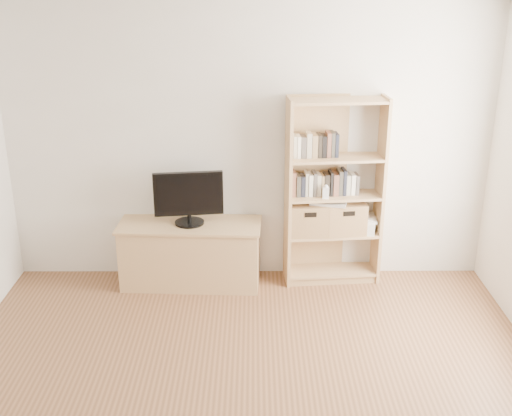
{
  "coord_description": "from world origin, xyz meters",
  "views": [
    {
      "loc": [
        0.05,
        -3.25,
        2.88
      ],
      "look_at": [
        0.07,
        1.9,
        0.9
      ],
      "focal_mm": 45.0,
      "sensor_mm": 36.0,
      "label": 1
    }
  ],
  "objects_px": {
    "basket_left": "(308,218)",
    "laptop": "(329,202)",
    "bookshelf": "(334,192)",
    "basket_right": "(344,217)",
    "tv_stand": "(191,255)",
    "baby_monitor": "(326,193)",
    "television": "(189,198)"
  },
  "relations": [
    {
      "from": "basket_left",
      "to": "laptop",
      "type": "relative_size",
      "value": 1.12
    },
    {
      "from": "bookshelf",
      "to": "television",
      "type": "bearing_deg",
      "value": 178.46
    },
    {
      "from": "basket_right",
      "to": "laptop",
      "type": "relative_size",
      "value": 1.11
    },
    {
      "from": "basket_left",
      "to": "laptop",
      "type": "xyz_separation_m",
      "value": [
        0.19,
        0.0,
        0.16
      ]
    },
    {
      "from": "tv_stand",
      "to": "television",
      "type": "distance_m",
      "value": 0.57
    },
    {
      "from": "television",
      "to": "basket_left",
      "type": "bearing_deg",
      "value": -4.4
    },
    {
      "from": "bookshelf",
      "to": "television",
      "type": "distance_m",
      "value": 1.34
    },
    {
      "from": "bookshelf",
      "to": "basket_right",
      "type": "bearing_deg",
      "value": -2.6
    },
    {
      "from": "bookshelf",
      "to": "laptop",
      "type": "xyz_separation_m",
      "value": [
        -0.05,
        -0.03,
        -0.08
      ]
    },
    {
      "from": "television",
      "to": "bookshelf",
      "type": "bearing_deg",
      "value": -3.81
    },
    {
      "from": "baby_monitor",
      "to": "basket_right",
      "type": "relative_size",
      "value": 0.3
    },
    {
      "from": "baby_monitor",
      "to": "laptop",
      "type": "relative_size",
      "value": 0.33
    },
    {
      "from": "basket_right",
      "to": "basket_left",
      "type": "bearing_deg",
      "value": 177.63
    },
    {
      "from": "bookshelf",
      "to": "laptop",
      "type": "height_order",
      "value": "bookshelf"
    },
    {
      "from": "laptop",
      "to": "basket_right",
      "type": "bearing_deg",
      "value": 25.12
    },
    {
      "from": "television",
      "to": "basket_right",
      "type": "relative_size",
      "value": 1.74
    },
    {
      "from": "basket_left",
      "to": "bookshelf",
      "type": "bearing_deg",
      "value": 2.95
    },
    {
      "from": "television",
      "to": "laptop",
      "type": "xyz_separation_m",
      "value": [
        1.3,
        0.06,
        -0.06
      ]
    },
    {
      "from": "tv_stand",
      "to": "baby_monitor",
      "type": "relative_size",
      "value": 11.83
    },
    {
      "from": "television",
      "to": "basket_right",
      "type": "xyz_separation_m",
      "value": [
        1.45,
        0.09,
        -0.22
      ]
    },
    {
      "from": "tv_stand",
      "to": "television",
      "type": "bearing_deg",
      "value": -177.25
    },
    {
      "from": "tv_stand",
      "to": "laptop",
      "type": "bearing_deg",
      "value": 5.27
    },
    {
      "from": "laptop",
      "to": "basket_left",
      "type": "bearing_deg",
      "value": -165.89
    },
    {
      "from": "tv_stand",
      "to": "bookshelf",
      "type": "distance_m",
      "value": 1.47
    },
    {
      "from": "basket_left",
      "to": "laptop",
      "type": "height_order",
      "value": "laptop"
    },
    {
      "from": "tv_stand",
      "to": "basket_left",
      "type": "bearing_deg",
      "value": 5.69
    },
    {
      "from": "tv_stand",
      "to": "television",
      "type": "xyz_separation_m",
      "value": [
        -0.0,
        0.0,
        0.57
      ]
    },
    {
      "from": "tv_stand",
      "to": "baby_monitor",
      "type": "distance_m",
      "value": 1.4
    },
    {
      "from": "baby_monitor",
      "to": "basket_right",
      "type": "distance_m",
      "value": 0.36
    },
    {
      "from": "television",
      "to": "baby_monitor",
      "type": "bearing_deg",
      "value": -8.46
    },
    {
      "from": "television",
      "to": "basket_left",
      "type": "distance_m",
      "value": 1.13
    },
    {
      "from": "television",
      "to": "basket_left",
      "type": "relative_size",
      "value": 1.73
    }
  ]
}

